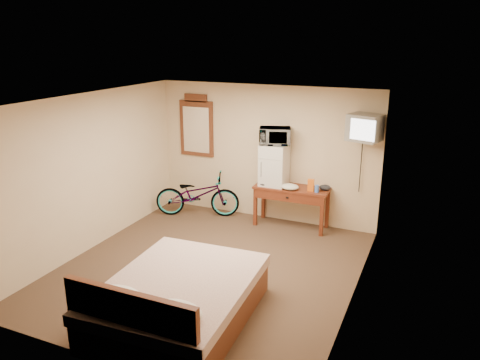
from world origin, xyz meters
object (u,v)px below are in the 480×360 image
(desk, at_px, (291,194))
(mini_fridge, at_px, (274,165))
(bed, at_px, (177,301))
(microwave, at_px, (275,136))
(blue_cup, at_px, (317,189))
(wall_mirror, at_px, (196,126))
(bicycle, at_px, (197,195))
(crt_television, at_px, (365,128))

(desk, height_order, mini_fridge, mini_fridge)
(bed, bearing_deg, microwave, 89.99)
(mini_fridge, xyz_separation_m, bed, (-0.00, -3.42, -0.83))
(desk, xyz_separation_m, bed, (-0.34, -3.37, -0.34))
(blue_cup, xyz_separation_m, wall_mirror, (-2.51, 0.34, 0.84))
(microwave, bearing_deg, bicycle, 169.11)
(bicycle, bearing_deg, bed, -175.66)
(desk, relative_size, bed, 0.60)
(desk, relative_size, mini_fridge, 1.80)
(crt_television, bearing_deg, microwave, 179.06)
(mini_fridge, distance_m, microwave, 0.52)
(microwave, bearing_deg, bed, -108.79)
(microwave, height_order, blue_cup, microwave)
(wall_mirror, bearing_deg, bicycle, -63.28)
(desk, xyz_separation_m, bicycle, (-1.81, -0.16, -0.21))
(mini_fridge, height_order, blue_cup, mini_fridge)
(microwave, bearing_deg, crt_television, -19.71)
(desk, relative_size, bicycle, 0.84)
(blue_cup, height_order, wall_mirror, wall_mirror)
(crt_television, distance_m, bed, 4.06)
(mini_fridge, relative_size, bed, 0.34)
(microwave, height_order, wall_mirror, wall_mirror)
(microwave, bearing_deg, blue_cup, -26.40)
(blue_cup, xyz_separation_m, bed, (-0.82, -3.31, -0.52))
(mini_fridge, relative_size, bicycle, 0.47)
(wall_mirror, height_order, bed, wall_mirror)
(bed, bearing_deg, blue_cup, 76.01)
(blue_cup, distance_m, wall_mirror, 2.66)
(microwave, relative_size, bicycle, 0.33)
(microwave, height_order, bicycle, microwave)
(desk, xyz_separation_m, blue_cup, (0.48, -0.06, 0.19))
(bed, bearing_deg, crt_television, 65.67)
(desk, bearing_deg, mini_fridge, 172.49)
(desk, distance_m, microwave, 1.07)
(mini_fridge, bearing_deg, blue_cup, -7.61)
(mini_fridge, height_order, bed, mini_fridge)
(desk, relative_size, blue_cup, 10.68)
(crt_television, bearing_deg, bed, -114.33)
(mini_fridge, distance_m, blue_cup, 0.89)
(desk, distance_m, crt_television, 1.75)
(crt_television, bearing_deg, bicycle, -176.60)
(wall_mirror, relative_size, bicycle, 0.75)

